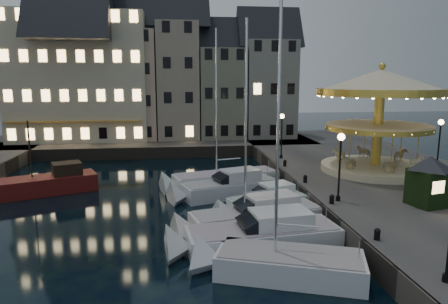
{
  "coord_description": "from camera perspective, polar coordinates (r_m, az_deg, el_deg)",
  "views": [
    {
      "loc": [
        -2.52,
        -21.51,
        8.64
      ],
      "look_at": [
        1.0,
        8.0,
        3.2
      ],
      "focal_mm": 32.0,
      "sensor_mm": 36.0,
      "label": 1
    }
  ],
  "objects": [
    {
      "name": "ground",
      "position": [
        23.31,
        -0.12,
        -11.38
      ],
      "size": [
        160.0,
        160.0,
        0.0
      ],
      "primitive_type": "plane",
      "color": "black",
      "rests_on": "ground"
    },
    {
      "name": "quay_north",
      "position": [
        50.45,
        -12.95,
        0.99
      ],
      "size": [
        44.0,
        12.0,
        1.3
      ],
      "primitive_type": "cube",
      "color": "#474442",
      "rests_on": "ground"
    },
    {
      "name": "quay_east",
      "position": [
        33.06,
        23.5,
        -4.49
      ],
      "size": [
        16.0,
        56.0,
        1.3
      ],
      "primitive_type": "cube",
      "color": "#474442",
      "rests_on": "ground"
    },
    {
      "name": "motorboat_b",
      "position": [
        21.03,
        4.54,
        -12.0
      ],
      "size": [
        9.0,
        3.56,
        2.15
      ],
      "color": "silver",
      "rests_on": "ground"
    },
    {
      "name": "townhouse_nb",
      "position": [
        52.78,
        -19.69,
        9.38
      ],
      "size": [
        6.16,
        8.0,
        13.8
      ],
      "color": "slate",
      "rests_on": "quay_north"
    },
    {
      "name": "hotel_corner",
      "position": [
        52.78,
        -19.74,
        11.02
      ],
      "size": [
        17.6,
        9.0,
        16.8
      ],
      "color": "beige",
      "rests_on": "quay_north"
    },
    {
      "name": "motorboat_c",
      "position": [
        23.59,
        3.86,
        -9.37
      ],
      "size": [
        8.89,
        4.25,
        11.81
      ],
      "color": "silver",
      "rests_on": "ground"
    },
    {
      "name": "bollard_d",
      "position": [
        34.49,
        8.69,
        -1.52
      ],
      "size": [
        0.3,
        0.3,
        0.57
      ],
      "color": "black",
      "rests_on": "quay_east"
    },
    {
      "name": "bollard_a",
      "position": [
        20.13,
        21.04,
        -10.82
      ],
      "size": [
        0.3,
        0.3,
        0.57
      ],
      "color": "black",
      "rests_on": "quay_east"
    },
    {
      "name": "streetlamp_b",
      "position": [
        24.95,
        16.26,
        -0.73
      ],
      "size": [
        0.44,
        0.44,
        4.17
      ],
      "color": "black",
      "rests_on": "quay_east"
    },
    {
      "name": "quaywall_e",
      "position": [
        29.88,
        10.07,
        -5.3
      ],
      "size": [
        0.15,
        44.0,
        1.3
      ],
      "primitive_type": "cube",
      "color": "#47423A",
      "rests_on": "ground"
    },
    {
      "name": "motorboat_f",
      "position": [
        32.52,
        -0.62,
        -4.07
      ],
      "size": [
        9.66,
        4.73,
        12.85
      ],
      "color": "silver",
      "rests_on": "ground"
    },
    {
      "name": "streetlamp_c",
      "position": [
        37.58,
        8.26,
        3.2
      ],
      "size": [
        0.44,
        0.44,
        4.17
      ],
      "color": "black",
      "rests_on": "quay_east"
    },
    {
      "name": "red_fishing_boat",
      "position": [
        33.64,
        -23.64,
        -4.18
      ],
      "size": [
        7.52,
        5.04,
        5.84
      ],
      "color": "#5D1312",
      "rests_on": "ground"
    },
    {
      "name": "townhouse_nc",
      "position": [
        51.8,
        -13.09,
        10.26
      ],
      "size": [
        6.82,
        8.0,
        14.8
      ],
      "color": "tan",
      "rests_on": "quay_north"
    },
    {
      "name": "townhouse_nf",
      "position": [
        52.83,
        6.17,
        9.92
      ],
      "size": [
        6.82,
        8.0,
        13.8
      ],
      "color": "gray",
      "rests_on": "quay_north"
    },
    {
      "name": "carousel",
      "position": [
        33.83,
        21.38,
        6.81
      ],
      "size": [
        9.81,
        9.81,
        8.59
      ],
      "color": "beige",
      "rests_on": "quay_east"
    },
    {
      "name": "motorboat_d",
      "position": [
        26.11,
        5.52,
        -7.53
      ],
      "size": [
        6.23,
        3.65,
        2.15
      ],
      "color": "silver",
      "rests_on": "ground"
    },
    {
      "name": "quaywall_n",
      "position": [
        44.37,
        -11.19,
        -0.2
      ],
      "size": [
        48.0,
        0.15,
        1.3
      ],
      "primitive_type": "cube",
      "color": "#47423A",
      "rests_on": "ground"
    },
    {
      "name": "bollard_c",
      "position": [
        29.36,
        11.53,
        -3.71
      ],
      "size": [
        0.3,
        0.3,
        0.57
      ],
      "color": "black",
      "rests_on": "quay_east"
    },
    {
      "name": "townhouse_nd",
      "position": [
        51.51,
        -6.62,
        11.02
      ],
      "size": [
        5.5,
        8.0,
        15.8
      ],
      "color": "gray",
      "rests_on": "quay_north"
    },
    {
      "name": "townhouse_ne",
      "position": [
        51.83,
        -0.47,
        9.42
      ],
      "size": [
        6.16,
        8.0,
        12.8
      ],
      "color": "slate",
      "rests_on": "quay_north"
    },
    {
      "name": "motorboat_a",
      "position": [
        18.54,
        7.48,
        -15.63
      ],
      "size": [
        7.47,
        4.63,
        12.49
      ],
      "color": "silver",
      "rests_on": "ground"
    },
    {
      "name": "townhouse_na",
      "position": [
        54.24,
        -25.34,
        8.48
      ],
      "size": [
        5.5,
        8.0,
        12.8
      ],
      "color": "slate",
      "rests_on": "quay_north"
    },
    {
      "name": "streetlamp_d",
      "position": [
        36.52,
        28.43,
        1.85
      ],
      "size": [
        0.44,
        0.44,
        4.17
      ],
      "color": "black",
      "rests_on": "quay_east"
    },
    {
      "name": "motorboat_e",
      "position": [
        29.82,
        0.16,
        -5.18
      ],
      "size": [
        8.21,
        4.75,
        2.15
      ],
      "color": "silver",
      "rests_on": "ground"
    },
    {
      "name": "bollard_b",
      "position": [
        24.84,
        15.15,
        -6.46
      ],
      "size": [
        0.3,
        0.3,
        0.57
      ],
      "color": "black",
      "rests_on": "quay_east"
    },
    {
      "name": "ticket_kiosk",
      "position": [
        26.1,
        27.26,
        -2.59
      ],
      "size": [
        2.88,
        2.88,
        3.37
      ],
      "color": "black",
      "rests_on": "quay_east"
    }
  ]
}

